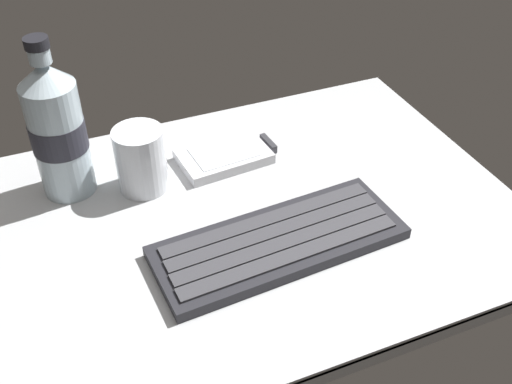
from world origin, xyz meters
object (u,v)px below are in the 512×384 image
at_px(juice_cup, 141,162).
at_px(water_bottle, 57,129).
at_px(keyboard, 280,241).
at_px(handheld_device, 228,155).

xyz_separation_m(juice_cup, water_bottle, (-0.09, 0.03, 0.05)).
relative_size(keyboard, juice_cup, 3.49).
height_order(handheld_device, water_bottle, water_bottle).
relative_size(handheld_device, juice_cup, 1.56).
relative_size(keyboard, water_bottle, 1.43).
distance_m(handheld_device, juice_cup, 0.13).
height_order(keyboard, water_bottle, water_bottle).
xyz_separation_m(keyboard, water_bottle, (-0.21, 0.20, 0.08)).
distance_m(juice_cup, water_bottle, 0.11).
distance_m(keyboard, juice_cup, 0.21).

